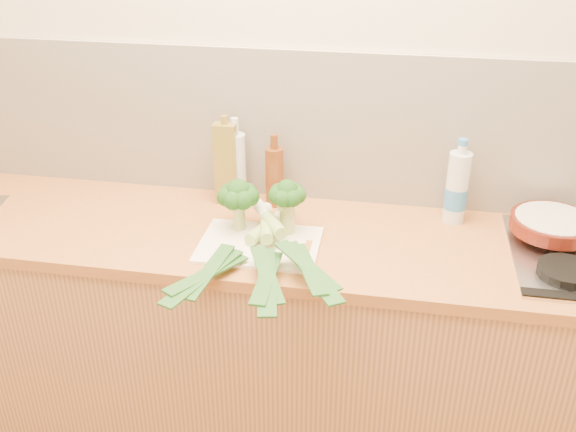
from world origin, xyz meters
name	(u,v)px	position (x,y,z in m)	size (l,w,h in m)	color
room_shell	(298,127)	(0.00, 1.49, 1.17)	(3.50, 3.50, 3.50)	beige
counter	(283,341)	(0.00, 1.20, 0.45)	(3.20, 0.62, 0.90)	tan
chopping_board	(259,245)	(-0.06, 1.10, 0.91)	(0.38, 0.28, 0.01)	white
broccoli_left	(238,196)	(-0.14, 1.19, 1.03)	(0.14, 0.14, 0.18)	#A3B066
broccoli_right	(287,197)	(0.02, 1.19, 1.04)	(0.12, 0.12, 0.19)	#A3B066
leek_front	(250,240)	(-0.08, 1.08, 0.93)	(0.28, 0.65, 0.04)	white
leek_mid	(267,243)	(-0.02, 1.04, 0.95)	(0.19, 0.62, 0.04)	white
leek_back	(284,237)	(0.03, 1.05, 0.97)	(0.37, 0.56, 0.04)	white
skillet	(554,224)	(0.87, 1.31, 0.96)	(0.39, 0.27, 0.05)	#54170E
oil_tin	(226,163)	(-0.24, 1.40, 1.05)	(0.08, 0.05, 0.33)	olive
glass_bottle	(236,166)	(-0.21, 1.42, 1.03)	(0.07, 0.07, 0.31)	silver
amber_bottle	(275,176)	(-0.07, 1.41, 1.01)	(0.06, 0.06, 0.27)	#5F3012
water_bottle	(457,189)	(0.56, 1.40, 1.02)	(0.08, 0.08, 0.28)	silver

